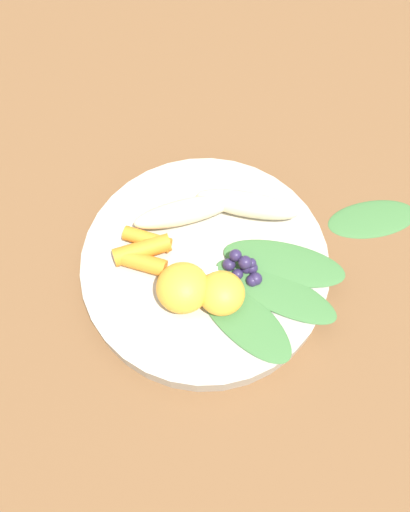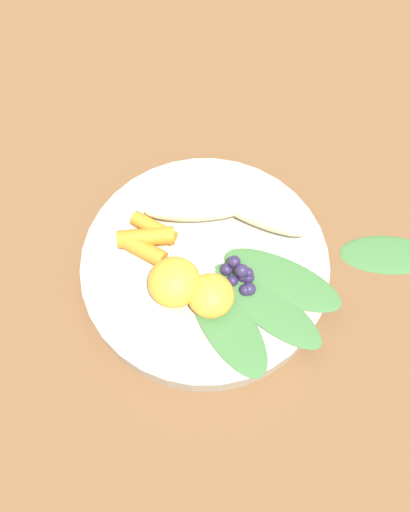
% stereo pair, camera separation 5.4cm
% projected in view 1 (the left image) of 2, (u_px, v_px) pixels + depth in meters
% --- Properties ---
extents(ground_plane, '(2.40, 2.40, 0.00)m').
position_uv_depth(ground_plane, '(205.00, 272.00, 0.58)').
color(ground_plane, brown).
extents(bowl, '(0.27, 0.27, 0.03)m').
position_uv_depth(bowl, '(205.00, 266.00, 0.56)').
color(bowl, '#B2AD9E').
rests_on(bowl, ground_plane).
extents(banana_peeled_left, '(0.09, 0.11, 0.03)m').
position_uv_depth(banana_peeled_left, '(184.00, 212.00, 0.56)').
color(banana_peeled_left, beige).
rests_on(banana_peeled_left, bowl).
extents(banana_peeled_right, '(0.11, 0.07, 0.03)m').
position_uv_depth(banana_peeled_right, '(244.00, 202.00, 0.57)').
color(banana_peeled_right, beige).
rests_on(banana_peeled_right, bowl).
extents(orange_segment_near, '(0.05, 0.05, 0.04)m').
position_uv_depth(orange_segment_near, '(222.00, 293.00, 0.52)').
color(orange_segment_near, '#F4A833').
rests_on(orange_segment_near, bowl).
extents(orange_segment_far, '(0.05, 0.05, 0.04)m').
position_uv_depth(orange_segment_far, '(183.00, 288.00, 0.51)').
color(orange_segment_far, '#F4A833').
rests_on(orange_segment_far, bowl).
extents(carrot_front, '(0.05, 0.03, 0.02)m').
position_uv_depth(carrot_front, '(147.00, 239.00, 0.55)').
color(carrot_front, orange).
rests_on(carrot_front, bowl).
extents(carrot_mid_left, '(0.05, 0.06, 0.02)m').
position_uv_depth(carrot_mid_left, '(142.00, 250.00, 0.54)').
color(carrot_mid_left, orange).
rests_on(carrot_mid_left, bowl).
extents(carrot_mid_right, '(0.05, 0.03, 0.02)m').
position_uv_depth(carrot_mid_right, '(145.00, 263.00, 0.54)').
color(carrot_mid_right, orange).
rests_on(carrot_mid_right, bowl).
extents(blueberry_pile, '(0.05, 0.03, 0.03)m').
position_uv_depth(blueberry_pile, '(245.00, 268.00, 0.54)').
color(blueberry_pile, '#2D234C').
rests_on(blueberry_pile, bowl).
extents(coconut_shred_patch, '(0.04, 0.04, 0.00)m').
position_uv_depth(coconut_shred_patch, '(217.00, 285.00, 0.54)').
color(coconut_shred_patch, white).
rests_on(coconut_shred_patch, bowl).
extents(kale_leaf_left, '(0.13, 0.07, 0.01)m').
position_uv_depth(kale_leaf_left, '(243.00, 317.00, 0.52)').
color(kale_leaf_left, '#3D7038').
rests_on(kale_leaf_left, bowl).
extents(kale_leaf_right, '(0.14, 0.07, 0.01)m').
position_uv_depth(kale_leaf_right, '(275.00, 291.00, 0.53)').
color(kale_leaf_right, '#3D7038').
rests_on(kale_leaf_right, bowl).
extents(kale_leaf_rear, '(0.14, 0.10, 0.01)m').
position_uv_depth(kale_leaf_rear, '(284.00, 263.00, 0.55)').
color(kale_leaf_rear, '#3D7038').
rests_on(kale_leaf_rear, bowl).
extents(kale_leaf_stray, '(0.11, 0.11, 0.01)m').
position_uv_depth(kale_leaf_stray, '(373.00, 218.00, 0.60)').
color(kale_leaf_stray, '#3D7038').
rests_on(kale_leaf_stray, ground_plane).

